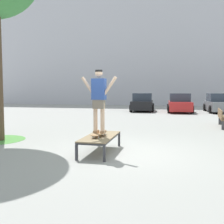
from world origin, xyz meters
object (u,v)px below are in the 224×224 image
object	(u,v)px
skate_box	(100,137)
skater	(99,97)
skateboard	(99,134)
car_red	(180,103)
park_bench	(223,117)
car_black	(142,103)
car_grey	(219,104)

from	to	relation	value
skate_box	skater	size ratio (longest dim) A/B	1.12
skate_box	skateboard	world-z (taller)	skateboard
skateboard	car_red	size ratio (longest dim) A/B	0.19
skater	skate_box	bearing A→B (deg)	89.92
skater	park_bench	world-z (taller)	skater
skateboard	skater	xyz separation A→B (m)	(0.00, 0.00, 0.99)
skateboard	car_black	xyz separation A→B (m)	(-0.47, 15.74, 0.15)
car_red	skate_box	bearing A→B (deg)	-99.75
car_red	car_grey	bearing A→B (deg)	9.36
car_grey	park_bench	size ratio (longest dim) A/B	1.75
car_red	car_grey	world-z (taller)	same
skate_box	park_bench	bearing A→B (deg)	55.55
skater	park_bench	distance (m)	7.75
skate_box	skater	xyz separation A→B (m)	(-0.00, -0.12, 1.12)
car_black	car_red	world-z (taller)	same
car_black	skater	bearing A→B (deg)	-88.30
skateboard	car_red	distance (m)	15.35
skate_box	park_bench	world-z (taller)	park_bench
park_bench	car_red	bearing A→B (deg)	101.04
skater	car_grey	size ratio (longest dim) A/B	0.40
car_black	car_grey	bearing A→B (deg)	-1.00
skateboard	car_red	xyz separation A→B (m)	(2.58, 15.13, 0.15)
skateboard	car_grey	distance (m)	16.61
skate_box	skater	world-z (taller)	skater
skate_box	car_red	world-z (taller)	car_red
skate_box	park_bench	xyz separation A→B (m)	(4.29, 6.25, 0.03)
skateboard	car_grey	size ratio (longest dim) A/B	0.19
car_black	car_grey	world-z (taller)	same
car_red	car_black	bearing A→B (deg)	168.70
skateboard	skate_box	bearing A→B (deg)	89.87
skateboard	car_grey	world-z (taller)	car_grey
skateboard	car_black	size ratio (longest dim) A/B	0.19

